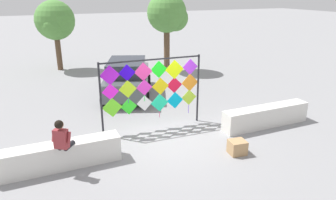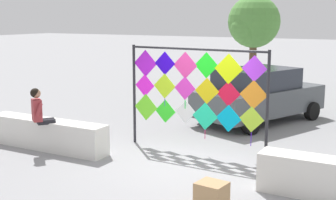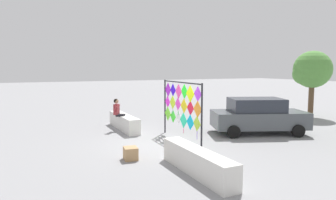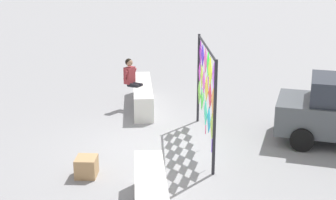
# 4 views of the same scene
# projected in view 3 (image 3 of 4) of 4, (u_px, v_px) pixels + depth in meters

# --- Properties ---
(ground) EXTENTS (120.00, 120.00, 0.00)m
(ground) POSITION_uv_depth(u_px,v_px,m) (160.00, 145.00, 12.30)
(ground) COLOR gray
(plaza_ledge_left) EXTENTS (3.43, 0.57, 0.74)m
(plaza_ledge_left) POSITION_uv_depth(u_px,v_px,m) (124.00, 122.00, 15.33)
(plaza_ledge_left) COLOR silver
(plaza_ledge_left) RESTS_ON ground
(plaza_ledge_right) EXTENTS (3.43, 0.57, 0.74)m
(plaza_ledge_right) POSITION_uv_depth(u_px,v_px,m) (197.00, 162.00, 8.86)
(plaza_ledge_right) COLOR silver
(plaza_ledge_right) RESTS_ON ground
(kite_display_rack) EXTENTS (3.62, 0.21, 2.54)m
(kite_display_rack) POSITION_uv_depth(u_px,v_px,m) (181.00, 104.00, 12.81)
(kite_display_rack) COLOR #232328
(kite_display_rack) RESTS_ON ground
(seated_vendor) EXTENTS (0.71, 0.76, 1.59)m
(seated_vendor) POSITION_uv_depth(u_px,v_px,m) (119.00, 112.00, 14.97)
(seated_vendor) COLOR black
(seated_vendor) RESTS_ON ground
(parked_car) EXTENTS (3.31, 4.70, 1.68)m
(parked_car) POSITION_uv_depth(u_px,v_px,m) (258.00, 116.00, 14.33)
(parked_car) COLOR #4C5156
(parked_car) RESTS_ON ground
(cardboard_box_large) EXTENTS (0.54, 0.50, 0.43)m
(cardboard_box_large) POSITION_uv_depth(u_px,v_px,m) (131.00, 153.00, 10.27)
(cardboard_box_large) COLOR tan
(cardboard_box_large) RESTS_ON ground
(tree_palm_like) EXTENTS (2.33, 2.41, 4.17)m
(tree_palm_like) POSITION_uv_depth(u_px,v_px,m) (312.00, 70.00, 19.05)
(tree_palm_like) COLOR brown
(tree_palm_like) RESTS_ON ground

